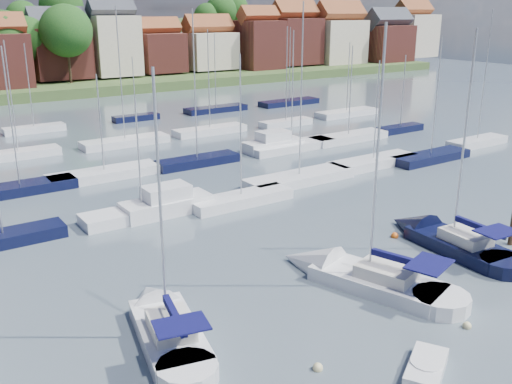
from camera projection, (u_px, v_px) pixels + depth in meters
ground at (132, 153)px, 62.80m from camera, size 260.00×260.00×0.00m
sailboat_left at (164, 325)px, 27.94m from camera, size 4.82×10.55×13.94m
sailboat_centre at (355, 276)px, 33.03m from camera, size 6.45×12.01×15.79m
sailboat_navy at (443, 240)px, 38.21m from camera, size 3.77×11.19×15.26m
tender at (426, 368)px, 24.74m from camera, size 3.43×2.82×0.67m
timber_piling at (512, 232)px, 38.07m from camera, size 0.40×0.40×6.13m
buoy_c at (318, 370)px, 25.04m from camera, size 0.46×0.46×0.46m
buoy_d at (467, 328)px, 28.34m from camera, size 0.45×0.45×0.45m
buoy_e at (395, 237)px, 39.55m from camera, size 0.52×0.52×0.52m
marina_field at (166, 155)px, 59.86m from camera, size 79.62×41.41×15.93m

